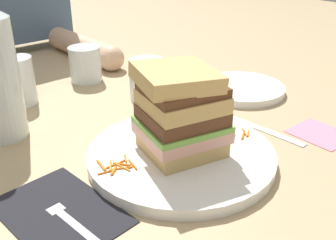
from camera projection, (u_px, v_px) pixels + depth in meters
name	position (u px, v px, depth m)	size (l,w,h in m)	color
ground_plane	(176.00, 160.00, 0.61)	(3.00, 3.00, 0.00)	tan
main_plate	(181.00, 155.00, 0.60)	(0.28, 0.28, 0.02)	white
sandwich	(181.00, 112.00, 0.57)	(0.14, 0.13, 0.13)	tan
carrot_shred_0	(133.00, 164.00, 0.56)	(0.00, 0.00, 0.03)	orange
carrot_shred_1	(110.00, 166.00, 0.56)	(0.00, 0.00, 0.03)	orange
carrot_shred_2	(121.00, 168.00, 0.55)	(0.00, 0.00, 0.03)	orange
carrot_shred_3	(116.00, 164.00, 0.56)	(0.00, 0.00, 0.03)	orange
carrot_shred_4	(122.00, 164.00, 0.56)	(0.00, 0.00, 0.03)	orange
carrot_shred_5	(106.00, 172.00, 0.54)	(0.00, 0.00, 0.02)	orange
carrot_shred_6	(125.00, 158.00, 0.57)	(0.00, 0.00, 0.02)	orange
carrot_shred_7	(121.00, 167.00, 0.56)	(0.00, 0.00, 0.03)	orange
carrot_shred_8	(114.00, 171.00, 0.55)	(0.00, 0.00, 0.02)	orange
carrot_shred_9	(101.00, 165.00, 0.56)	(0.00, 0.00, 0.03)	orange
carrot_shred_10	(248.00, 133.00, 0.64)	(0.00, 0.00, 0.02)	orange
carrot_shred_11	(245.00, 132.00, 0.65)	(0.00, 0.00, 0.03)	orange
carrot_shred_12	(227.00, 135.00, 0.64)	(0.00, 0.00, 0.03)	orange
carrot_shred_13	(231.00, 130.00, 0.65)	(0.00, 0.00, 0.03)	orange
carrot_shred_14	(225.00, 134.00, 0.64)	(0.00, 0.00, 0.03)	orange
carrot_shred_15	(243.00, 135.00, 0.64)	(0.00, 0.00, 0.03)	orange
carrot_shred_16	(230.00, 134.00, 0.64)	(0.00, 0.00, 0.02)	orange
napkin_dark	(59.00, 212.00, 0.49)	(0.12, 0.17, 0.00)	black
fork	(69.00, 218.00, 0.48)	(0.03, 0.17, 0.00)	silver
knife	(257.00, 127.00, 0.70)	(0.02, 0.20, 0.00)	silver
juice_glass	(147.00, 82.00, 0.80)	(0.07, 0.07, 0.08)	white
empty_tumbler_0	(18.00, 81.00, 0.78)	(0.06, 0.06, 0.10)	silver
empty_tumbler_1	(85.00, 64.00, 0.90)	(0.07, 0.07, 0.08)	silver
side_plate	(242.00, 89.00, 0.85)	(0.18, 0.18, 0.02)	white
napkin_pink	(320.00, 133.00, 0.68)	(0.08, 0.09, 0.00)	pink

